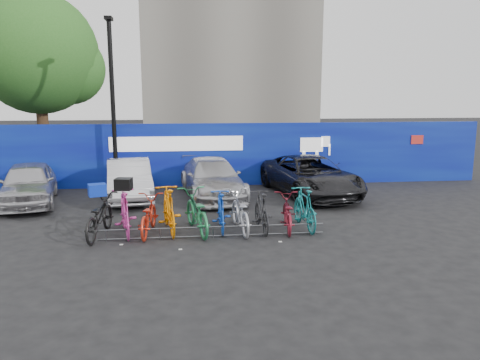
{
  "coord_description": "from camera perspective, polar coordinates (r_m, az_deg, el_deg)",
  "views": [
    {
      "loc": [
        -0.57,
        -11.77,
        3.58
      ],
      "look_at": [
        0.96,
        2.0,
        0.96
      ],
      "focal_mm": 35.0,
      "sensor_mm": 36.0,
      "label": 1
    }
  ],
  "objects": [
    {
      "name": "bike_5",
      "position": [
        12.22,
        -2.34,
        -3.79
      ],
      "size": [
        0.49,
        1.73,
        1.04
      ],
      "primitive_type": "imported",
      "rotation": [
        0.0,
        0.0,
        3.14
      ],
      "color": "blue",
      "rests_on": "ground"
    },
    {
      "name": "cargo_crate",
      "position": [
        12.04,
        -17.01,
        -1.16
      ],
      "size": [
        0.5,
        0.43,
        0.3
      ],
      "primitive_type": "cube",
      "rotation": [
        0.0,
        0.0,
        0.33
      ],
      "color": "#0927AC",
      "rests_on": "bike_0"
    },
    {
      "name": "bike_9",
      "position": [
        12.46,
        7.88,
        -3.44
      ],
      "size": [
        0.64,
        1.87,
        1.11
      ],
      "primitive_type": "imported",
      "rotation": [
        0.0,
        0.0,
        3.21
      ],
      "color": "#147476",
      "rests_on": "ground"
    },
    {
      "name": "bike_1",
      "position": [
        12.19,
        -13.86,
        -3.84
      ],
      "size": [
        0.94,
        2.01,
        1.16
      ],
      "primitive_type": "imported",
      "rotation": [
        0.0,
        0.0,
        3.35
      ],
      "color": "#C6358D",
      "rests_on": "ground"
    },
    {
      "name": "bike_4",
      "position": [
        12.08,
        -5.36,
        -3.87
      ],
      "size": [
        1.17,
        2.19,
        1.09
      ],
      "primitive_type": "imported",
      "rotation": [
        0.0,
        0.0,
        3.37
      ],
      "color": "#217845",
      "rests_on": "ground"
    },
    {
      "name": "cargo_topcase",
      "position": [
        12.03,
        -14.01,
        -0.48
      ],
      "size": [
        0.44,
        0.41,
        0.29
      ],
      "primitive_type": "cube",
      "rotation": [
        0.0,
        0.0,
        -0.15
      ],
      "color": "black",
      "rests_on": "bike_1"
    },
    {
      "name": "car_1",
      "position": [
        16.21,
        -13.36,
        0.05
      ],
      "size": [
        1.98,
        4.17,
        1.32
      ],
      "primitive_type": "imported",
      "rotation": [
        0.0,
        0.0,
        0.15
      ],
      "color": "silver",
      "rests_on": "ground"
    },
    {
      "name": "tree",
      "position": [
        22.74,
        -22.84,
        13.67
      ],
      "size": [
        5.4,
        5.2,
        7.8
      ],
      "color": "#382314",
      "rests_on": "ground"
    },
    {
      "name": "bike_6",
      "position": [
        12.13,
        -0.05,
        -3.88
      ],
      "size": [
        0.88,
        2.04,
        1.04
      ],
      "primitive_type": "imported",
      "rotation": [
        0.0,
        0.0,
        3.24
      ],
      "color": "#9A9BA2",
      "rests_on": "ground"
    },
    {
      "name": "bike_2",
      "position": [
        12.13,
        -11.15,
        -4.27
      ],
      "size": [
        0.82,
        1.91,
        0.97
      ],
      "primitive_type": "imported",
      "rotation": [
        0.0,
        0.0,
        3.04
      ],
      "color": "red",
      "rests_on": "ground"
    },
    {
      "name": "lamppost",
      "position": [
        17.38,
        -15.26,
        9.34
      ],
      "size": [
        0.25,
        0.5,
        6.11
      ],
      "color": "black",
      "rests_on": "ground"
    },
    {
      "name": "bike_8",
      "position": [
        12.31,
        5.77,
        -3.97
      ],
      "size": [
        0.85,
        1.85,
        0.94
      ],
      "primitive_type": "imported",
      "rotation": [
        0.0,
        0.0,
        3.01
      ],
      "color": "maroon",
      "rests_on": "ground"
    },
    {
      "name": "car_3",
      "position": [
        16.54,
        8.58,
        0.5
      ],
      "size": [
        3.1,
        5.22,
        1.36
      ],
      "primitive_type": "imported",
      "rotation": [
        0.0,
        0.0,
        0.18
      ],
      "color": "black",
      "rests_on": "ground"
    },
    {
      "name": "bike_3",
      "position": [
        12.15,
        -8.67,
        -3.6
      ],
      "size": [
        0.89,
        2.06,
        1.2
      ],
      "primitive_type": "imported",
      "rotation": [
        0.0,
        0.0,
        3.31
      ],
      "color": "orange",
      "rests_on": "ground"
    },
    {
      "name": "car_0",
      "position": [
        16.51,
        -24.38,
        -0.38
      ],
      "size": [
        2.39,
        4.21,
        1.35
      ],
      "primitive_type": "imported",
      "rotation": [
        0.0,
        0.0,
        0.21
      ],
      "color": "#ABAAAF",
      "rests_on": "ground"
    },
    {
      "name": "bike_rack",
      "position": [
        11.7,
        -3.3,
        -6.28
      ],
      "size": [
        5.6,
        0.03,
        0.3
      ],
      "color": "#595B60",
      "rests_on": "ground"
    },
    {
      "name": "ground",
      "position": [
        12.32,
        -3.44,
        -6.19
      ],
      "size": [
        100.0,
        100.0,
        0.0
      ],
      "primitive_type": "plane",
      "color": "black",
      "rests_on": "ground"
    },
    {
      "name": "bike_7",
      "position": [
        12.19,
        2.64,
        -3.81
      ],
      "size": [
        0.56,
        1.76,
        1.04
      ],
      "primitive_type": "imported",
      "rotation": [
        0.0,
        0.0,
        3.18
      ],
      "color": "black",
      "rests_on": "ground"
    },
    {
      "name": "hoarding",
      "position": [
        17.94,
        -4.45,
        3.09
      ],
      "size": [
        22.0,
        0.18,
        2.4
      ],
      "color": "#090A7E",
      "rests_on": "ground"
    },
    {
      "name": "car_2",
      "position": [
        16.1,
        -3.41,
        0.22
      ],
      "size": [
        2.37,
        4.67,
        1.3
      ],
      "primitive_type": "imported",
      "rotation": [
        0.0,
        0.0,
        0.13
      ],
      "color": "#ACACB1",
      "rests_on": "ground"
    },
    {
      "name": "bike_0",
      "position": [
        12.19,
        -16.84,
        -4.26
      ],
      "size": [
        0.94,
        2.07,
        1.05
      ],
      "primitive_type": "imported",
      "rotation": [
        0.0,
        0.0,
        3.02
      ],
      "color": "black",
      "rests_on": "ground"
    }
  ]
}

